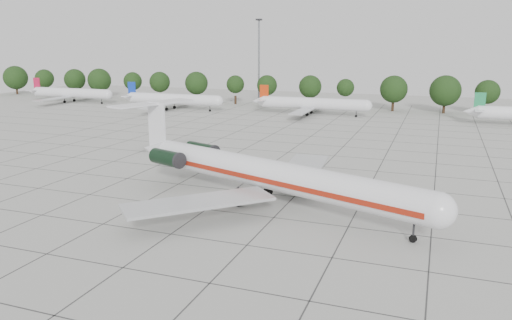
% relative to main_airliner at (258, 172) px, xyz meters
% --- Properties ---
extents(ground, '(260.00, 260.00, 0.00)m').
position_rel_main_airliner_xyz_m(ground, '(-4.48, 3.36, -3.67)').
color(ground, '#A9A9A2').
rests_on(ground, ground).
extents(apron_joints, '(170.00, 170.00, 0.02)m').
position_rel_main_airliner_xyz_m(apron_joints, '(-4.48, 18.36, -3.66)').
color(apron_joints, '#383838').
rests_on(apron_joints, ground).
extents(main_airliner, '(43.08, 32.72, 10.39)m').
position_rel_main_airliner_xyz_m(main_airliner, '(0.00, 0.00, 0.00)').
color(main_airliner, silver).
rests_on(main_airliner, ground).
extents(ground_crew, '(0.80, 0.61, 1.96)m').
position_rel_main_airliner_xyz_m(ground_crew, '(4.95, 7.06, -2.69)').
color(ground_crew, '#CE9A0C').
rests_on(ground_crew, ground).
extents(bg_airliner_a, '(28.24, 27.20, 7.40)m').
position_rel_main_airliner_xyz_m(bg_airliner_a, '(-89.59, 74.25, -0.76)').
color(bg_airliner_a, silver).
rests_on(bg_airliner_a, ground).
extents(bg_airliner_b, '(28.24, 27.20, 7.40)m').
position_rel_main_airliner_xyz_m(bg_airliner_b, '(-50.82, 69.83, -0.76)').
color(bg_airliner_b, silver).
rests_on(bg_airliner_b, ground).
extents(bg_airliner_c, '(28.24, 27.20, 7.40)m').
position_rel_main_airliner_xyz_m(bg_airliner_c, '(-11.68, 73.16, -0.76)').
color(bg_airliner_c, silver).
rests_on(bg_airliner_c, ground).
extents(tree_line, '(249.86, 8.44, 10.22)m').
position_rel_main_airliner_xyz_m(tree_line, '(-16.17, 88.36, 2.31)').
color(tree_line, '#332114').
rests_on(tree_line, ground).
extents(floodlight_mast, '(1.60, 1.60, 25.45)m').
position_rel_main_airliner_xyz_m(floodlight_mast, '(-34.48, 95.36, 10.61)').
color(floodlight_mast, slate).
rests_on(floodlight_mast, ground).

